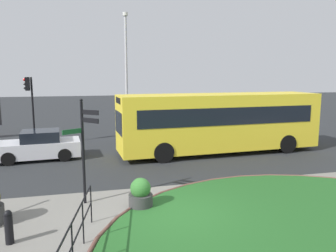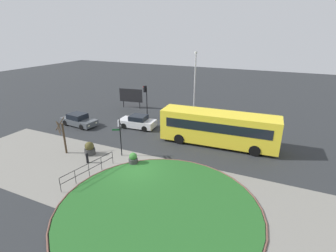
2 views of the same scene
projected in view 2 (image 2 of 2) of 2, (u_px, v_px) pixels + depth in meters
ground at (137, 171)px, 19.90m from camera, size 120.00×120.00×0.00m
sidewalk_paving at (125, 181)px, 18.48m from camera, size 32.00×8.68×0.02m
grass_island at (159, 208)px, 15.63m from camera, size 12.41×12.41×0.10m
grass_kerb_ring at (159, 208)px, 15.63m from camera, size 12.72×12.72×0.11m
signpost_directional at (120, 135)px, 21.54m from camera, size 1.11×0.57×3.45m
bollard_foreground at (87, 158)px, 20.90m from camera, size 0.20×0.20×0.90m
railing_grass_edge at (89, 168)px, 18.82m from camera, size 0.87×4.75×1.12m
bus_yellow at (218, 128)px, 23.83m from camera, size 10.97×3.06×3.18m
car_near_lane at (79, 120)px, 29.20m from camera, size 4.48×2.23×1.39m
car_far_lane at (138, 122)px, 28.49m from camera, size 4.17×2.12×1.45m
traffic_light_near at (146, 95)px, 30.89m from camera, size 0.49×0.29×4.06m
lamppost_tall at (195, 85)px, 29.26m from camera, size 0.32×0.32×8.13m
billboard_left at (131, 96)px, 35.45m from camera, size 3.39×0.64×2.73m
planter_near_signpost at (90, 149)px, 22.33m from camera, size 0.94×0.94×1.19m
planter_kerbside at (133, 159)px, 20.76m from camera, size 0.76×0.76×1.00m
street_tree_bare at (63, 136)px, 22.15m from camera, size 0.86×1.08×3.21m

